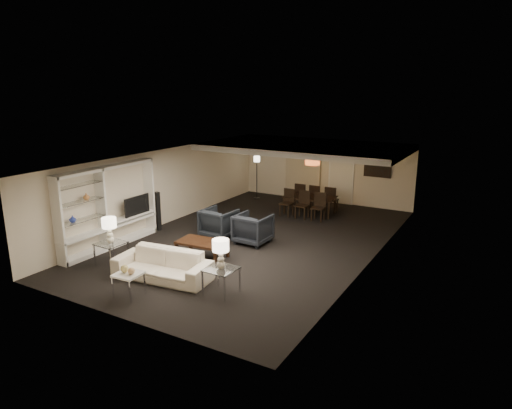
{
  "coord_description": "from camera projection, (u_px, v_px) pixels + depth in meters",
  "views": [
    {
      "loc": [
        6.46,
        -11.33,
        4.51
      ],
      "look_at": [
        0.0,
        0.0,
        1.1
      ],
      "focal_mm": 32.0,
      "sensor_mm": 36.0,
      "label": 1
    }
  ],
  "objects": [
    {
      "name": "floor_lamp",
      "position": [
        257.0,
        177.0,
        18.58
      ],
      "size": [
        0.27,
        0.27,
        1.75
      ],
      "primitive_type": null,
      "rotation": [
        0.0,
        0.0,
        0.05
      ],
      "color": "black",
      "rests_on": "floor"
    },
    {
      "name": "side_table_left",
      "position": [
        112.0,
        254.0,
        11.74
      ],
      "size": [
        0.68,
        0.68,
        0.61
      ],
      "primitive_type": null,
      "rotation": [
        0.0,
        0.0,
        -0.05
      ],
      "color": "white",
      "rests_on": "floor"
    },
    {
      "name": "wall_back",
      "position": [
        325.0,
        170.0,
        18.06
      ],
      "size": [
        7.0,
        0.02,
        2.5
      ],
      "primitive_type": "cube",
      "color": "beige",
      "rests_on": "ground"
    },
    {
      "name": "curtains",
      "position": [
        303.0,
        170.0,
        18.44
      ],
      "size": [
        1.5,
        0.12,
        2.4
      ],
      "primitive_type": "cube",
      "color": "beige",
      "rests_on": "wall_back"
    },
    {
      "name": "chair_fl",
      "position": [
        302.0,
        195.0,
        17.25
      ],
      "size": [
        0.47,
        0.47,
        0.96
      ],
      "primitive_type": null,
      "rotation": [
        0.0,
        0.0,
        3.2
      ],
      "color": "black",
      "rests_on": "floor"
    },
    {
      "name": "armchair_left",
      "position": [
        219.0,
        223.0,
        13.95
      ],
      "size": [
        0.99,
        1.02,
        0.88
      ],
      "primitive_type": "imported",
      "rotation": [
        0.0,
        0.0,
        3.09
      ],
      "color": "black",
      "rests_on": "floor"
    },
    {
      "name": "chair_fm",
      "position": [
        316.0,
        197.0,
        16.97
      ],
      "size": [
        0.47,
        0.47,
        0.96
      ],
      "primitive_type": null,
      "rotation": [
        0.0,
        0.0,
        3.08
      ],
      "color": "black",
      "rests_on": "floor"
    },
    {
      "name": "sofa",
      "position": [
        162.0,
        265.0,
        10.91
      ],
      "size": [
        2.46,
        1.2,
        0.69
      ],
      "primitive_type": "imported",
      "rotation": [
        0.0,
        0.0,
        0.12
      ],
      "color": "beige",
      "rests_on": "floor"
    },
    {
      "name": "floor_speaker",
      "position": [
        158.0,
        211.0,
        14.53
      ],
      "size": [
        0.16,
        0.16,
        1.26
      ],
      "primitive_type": "cube",
      "rotation": [
        0.0,
        0.0,
        -0.19
      ],
      "color": "black",
      "rests_on": "floor"
    },
    {
      "name": "table_lamp_right",
      "position": [
        221.0,
        254.0,
        9.95
      ],
      "size": [
        0.4,
        0.4,
        0.67
      ],
      "primitive_type": null,
      "rotation": [
        0.0,
        0.0,
        -0.08
      ],
      "color": "beige",
      "rests_on": "side_table_right"
    },
    {
      "name": "gold_gourd_a",
      "position": [
        125.0,
        269.0,
        9.96
      ],
      "size": [
        0.17,
        0.17,
        0.17
      ],
      "primitive_type": "sphere",
      "color": "#D1BF6F",
      "rests_on": "marble_table"
    },
    {
      "name": "chair_nl",
      "position": [
        287.0,
        203.0,
        16.16
      ],
      "size": [
        0.47,
        0.47,
        0.96
      ],
      "primitive_type": null,
      "rotation": [
        0.0,
        0.0,
        -0.06
      ],
      "color": "black",
      "rests_on": "floor"
    },
    {
      "name": "table_lamp_left",
      "position": [
        110.0,
        230.0,
        11.58
      ],
      "size": [
        0.4,
        0.4,
        0.67
      ],
      "primitive_type": null,
      "rotation": [
        0.0,
        0.0,
        -0.09
      ],
      "color": "silver",
      "rests_on": "side_table_left"
    },
    {
      "name": "wall_right",
      "position": [
        374.0,
        216.0,
        11.76
      ],
      "size": [
        0.02,
        11.0,
        2.5
      ],
      "primitive_type": "cube",
      "color": "beige",
      "rests_on": "ground"
    },
    {
      "name": "chair_nr",
      "position": [
        318.0,
        207.0,
        15.59
      ],
      "size": [
        0.47,
        0.47,
        0.96
      ],
      "primitive_type": null,
      "rotation": [
        0.0,
        0.0,
        0.06
      ],
      "color": "black",
      "rests_on": "floor"
    },
    {
      "name": "chair_nm",
      "position": [
        302.0,
        205.0,
        15.87
      ],
      "size": [
        0.44,
        0.44,
        0.96
      ],
      "primitive_type": null,
      "rotation": [
        0.0,
        0.0,
        -0.0
      ],
      "color": "black",
      "rests_on": "floor"
    },
    {
      "name": "marble_table",
      "position": [
        129.0,
        285.0,
        10.01
      ],
      "size": [
        0.58,
        0.58,
        0.54
      ],
      "primitive_type": null,
      "rotation": [
        0.0,
        0.0,
        0.07
      ],
      "color": "white",
      "rests_on": "floor"
    },
    {
      "name": "gold_gourd_b",
      "position": [
        131.0,
        271.0,
        9.87
      ],
      "size": [
        0.15,
        0.15,
        0.15
      ],
      "primitive_type": "sphere",
      "color": "tan",
      "rests_on": "marble_table"
    },
    {
      "name": "side_table_right",
      "position": [
        221.0,
        281.0,
        10.11
      ],
      "size": [
        0.67,
        0.67,
        0.61
      ],
      "primitive_type": null,
      "rotation": [
        0.0,
        0.0,
        -0.02
      ],
      "color": "silver",
      "rests_on": "floor"
    },
    {
      "name": "vase_amber",
      "position": [
        86.0,
        196.0,
        12.13
      ],
      "size": [
        0.17,
        0.17,
        0.18
      ],
      "primitive_type": "imported",
      "color": "#CB8143",
      "rests_on": "media_unit"
    },
    {
      "name": "wall_left",
      "position": [
        164.0,
        187.0,
        15.12
      ],
      "size": [
        0.02,
        11.0,
        2.5
      ],
      "primitive_type": "cube",
      "color": "beige",
      "rests_on": "ground"
    },
    {
      "name": "painting",
      "position": [
        378.0,
        168.0,
        16.95
      ],
      "size": [
        0.95,
        0.04,
        0.65
      ],
      "primitive_type": "cube",
      "color": "#142D38",
      "rests_on": "wall_back"
    },
    {
      "name": "media_unit",
      "position": [
        109.0,
        207.0,
        12.86
      ],
      "size": [
        0.38,
        3.4,
        2.35
      ],
      "primitive_type": null,
      "color": "white",
      "rests_on": "wall_left"
    },
    {
      "name": "armchair_right",
      "position": [
        253.0,
        229.0,
        13.37
      ],
      "size": [
        0.97,
        0.99,
        0.88
      ],
      "primitive_type": "imported",
      "rotation": [
        0.0,
        0.0,
        3.12
      ],
      "color": "black",
      "rests_on": "floor"
    },
    {
      "name": "vase_blue",
      "position": [
        73.0,
        219.0,
        11.84
      ],
      "size": [
        0.18,
        0.18,
        0.18
      ],
      "primitive_type": "imported",
      "color": "navy",
      "rests_on": "media_unit"
    },
    {
      "name": "ceiling_soffit",
      "position": [
        305.0,
        147.0,
        16.09
      ],
      "size": [
        7.0,
        4.0,
        0.2
      ],
      "primitive_type": "cube",
      "color": "silver",
      "rests_on": "ceiling"
    },
    {
      "name": "ceiling",
      "position": [
        256.0,
        158.0,
        13.12
      ],
      "size": [
        7.0,
        11.0,
        0.02
      ],
      "primitive_type": "cube",
      "color": "silver",
      "rests_on": "ground"
    },
    {
      "name": "door",
      "position": [
        341.0,
        177.0,
        17.75
      ],
      "size": [
        0.9,
        0.05,
        2.1
      ],
      "primitive_type": "cube",
      "color": "silver",
      "rests_on": "wall_back"
    },
    {
      "name": "dining_table",
      "position": [
        309.0,
        205.0,
        16.46
      ],
      "size": [
        1.91,
        1.17,
        0.64
      ],
      "primitive_type": "imported",
      "rotation": [
        0.0,
        0.0,
        0.08
      ],
      "color": "black",
      "rests_on": "floor"
    },
    {
      "name": "wall_front",
      "position": [
        115.0,
        259.0,
        8.82
      ],
      "size": [
        7.0,
        0.02,
        2.5
      ],
      "primitive_type": "cube",
      "color": "beige",
      "rests_on": "ground"
    },
    {
      "name": "pendant_light",
      "position": [
        312.0,
        161.0,
        16.07
      ],
      "size": [
        0.52,
        0.52,
        0.24
      ],
      "primitive_type": "cylinder",
      "color": "#D8591E",
      "rests_on": "ceiling_soffit"
    },
    {
      "name": "floor",
      "position": [
        256.0,
        240.0,
        13.76
      ],
      "size": [
        11.0,
        11.0,
        0.0
      ],
      "primitive_type": "plane",
      "color": "black",
      "rests_on": "ground"
    },
    {
      "name": "chair_fr",
      "position": [
        332.0,
        199.0,
        16.68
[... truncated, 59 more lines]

